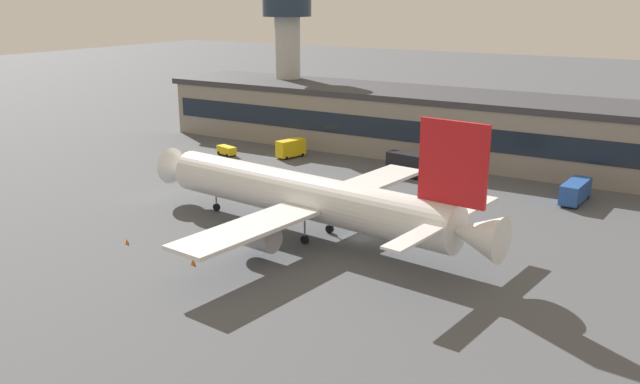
% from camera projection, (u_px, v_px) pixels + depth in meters
% --- Properties ---
extents(ground_plane, '(600.00, 600.00, 0.00)m').
position_uv_depth(ground_plane, '(360.00, 238.00, 89.96)').
color(ground_plane, '#4C4F54').
extents(terminal_building, '(143.84, 20.37, 12.57)m').
position_uv_depth(terminal_building, '(487.00, 129.00, 130.16)').
color(terminal_building, gray).
rests_on(terminal_building, ground_plane).
extents(airliner, '(54.84, 46.61, 17.93)m').
position_uv_depth(airliner, '(309.00, 197.00, 89.10)').
color(airliner, white).
rests_on(airliner, ground_plane).
extents(control_tower, '(11.04, 11.04, 32.46)m').
position_uv_depth(control_tower, '(287.00, 45.00, 154.25)').
color(control_tower, '#B7B7B2').
rests_on(control_tower, ground_plane).
extents(catering_truck, '(7.49, 3.59, 4.15)m').
position_uv_depth(catering_truck, '(406.00, 163.00, 120.07)').
color(catering_truck, black).
rests_on(catering_truck, ground_plane).
extents(fuel_truck, '(3.29, 8.55, 3.35)m').
position_uv_depth(fuel_truck, '(576.00, 190.00, 104.95)').
color(fuel_truck, '#2651A5').
rests_on(fuel_truck, ground_plane).
extents(stair_truck, '(3.88, 6.42, 3.55)m').
position_uv_depth(stair_truck, '(291.00, 148.00, 134.10)').
color(stair_truck, yellow).
rests_on(stair_truck, ground_plane).
extents(follow_me_car, '(4.76, 3.07, 1.85)m').
position_uv_depth(follow_me_car, '(227.00, 150.00, 135.94)').
color(follow_me_car, yellow).
rests_on(follow_me_car, ground_plane).
extents(traffic_cone_0, '(0.53, 0.53, 0.66)m').
position_uv_depth(traffic_cone_0, '(127.00, 241.00, 87.65)').
color(traffic_cone_0, '#F2590C').
rests_on(traffic_cone_0, ground_plane).
extents(traffic_cone_1, '(0.60, 0.60, 0.75)m').
position_uv_depth(traffic_cone_1, '(193.00, 261.00, 80.95)').
color(traffic_cone_1, '#F2590C').
rests_on(traffic_cone_1, ground_plane).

